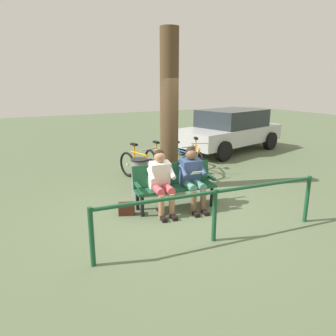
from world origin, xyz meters
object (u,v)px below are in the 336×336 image
Objects in this scene: bicycle_purple at (180,164)px; parked_car at (229,129)px; bench at (174,182)px; handbag at (127,209)px; bicycle_red at (139,167)px; tree_trunk at (169,112)px; bicycle_silver at (160,164)px; bicycle_blue at (197,159)px; person_reading at (192,175)px; person_companion at (161,179)px; litter_bin at (140,177)px.

bicycle_purple is 0.37× the size of parked_car.
bench is 0.98× the size of bicycle_purple.
bicycle_red reaches higher than handbag.
tree_trunk is 1.64m from bicycle_silver.
parked_car is (-2.60, -1.85, 0.41)m from bicycle_blue.
person_reading is 2.67m from bicycle_blue.
bicycle_silver is (0.49, -0.19, 0.00)m from bicycle_purple.
bicycle_silver is at bearing 76.79° from bicycle_red.
person_reading is at bearing -13.22° from bicycle_blue.
parked_car reaches higher than person_reading.
handbag is at bearing -42.58° from bicycle_red.
bicycle_red is 4.77m from parked_car.
bicycle_red is (-1.05, -1.86, 0.24)m from handbag.
person_companion is 0.34× the size of tree_trunk.
bicycle_purple reaches higher than handbag.
parked_car is at bearing -127.82° from person_reading.
tree_trunk is (-0.49, -1.11, 1.27)m from bench.
litter_bin is 0.50× the size of bicycle_red.
bicycle_blue is at bearing 21.70° from parked_car.
bicycle_red reaches higher than bench.
bicycle_blue is at bearing 88.99° from bicycle_silver.
person_companion is 2.29m from bicycle_silver.
bicycle_red is at bearing -104.90° from bicycle_purple.
litter_bin is at bearing -82.56° from person_companion.
litter_bin is at bearing -42.70° from bicycle_blue.
bicycle_blue is (-2.15, -1.02, -0.05)m from litter_bin.
tree_trunk reaches higher than handbag.
bench is 0.98× the size of bicycle_silver.
person_reading reaches higher than bicycle_silver.
bicycle_blue is at bearing -117.18° from person_reading.
bicycle_purple and bicycle_red have the same top height.
bench is at bearing 176.84° from handbag.
bicycle_silver is (-0.98, -0.98, -0.05)m from litter_bin.
parked_car is (-3.28, -2.08, 0.41)m from bicycle_purple.
bench is 1.00m from litter_bin.
person_reading reaches higher than handbag.
tree_trunk is at bearing -51.22° from bicycle_purple.
bicycle_blue is 0.94× the size of bicycle_purple.
bicycle_blue is 0.35× the size of parked_car.
bicycle_purple is at bearing 66.95° from bicycle_red.
tree_trunk is at bearing -35.35° from bicycle_blue.
handbag is 3.40m from bicycle_blue.
bicycle_blue is (-1.82, -1.96, -0.15)m from bench.
litter_bin is at bearing -35.26° from bicycle_red.
tree_trunk is at bearing -168.42° from litter_bin.
handbag is (0.64, -0.17, -0.54)m from person_companion.
tree_trunk is at bearing -116.23° from person_companion.
tree_trunk is 1.68m from bicycle_red.
bicycle_red is at bearing -111.98° from litter_bin.
person_companion is at bearing -29.05° from bicycle_silver.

